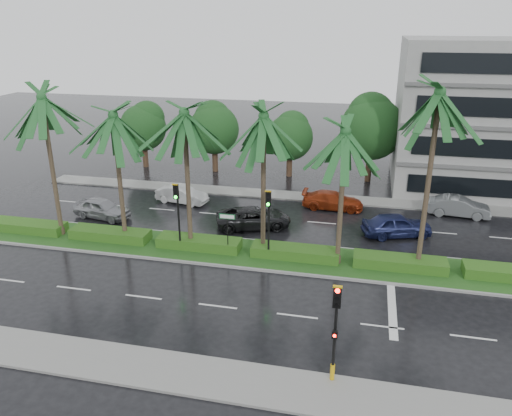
% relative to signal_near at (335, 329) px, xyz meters
% --- Properties ---
extents(ground, '(120.00, 120.00, 0.00)m').
position_rel_signal_near_xyz_m(ground, '(-6.00, 9.39, -2.50)').
color(ground, black).
rests_on(ground, ground).
extents(near_sidewalk, '(40.00, 2.40, 0.12)m').
position_rel_signal_near_xyz_m(near_sidewalk, '(-6.00, -0.81, -2.44)').
color(near_sidewalk, gray).
rests_on(near_sidewalk, ground).
extents(far_sidewalk, '(40.00, 2.00, 0.12)m').
position_rel_signal_near_xyz_m(far_sidewalk, '(-6.00, 21.39, -2.44)').
color(far_sidewalk, gray).
rests_on(far_sidewalk, ground).
extents(median, '(36.00, 4.00, 0.15)m').
position_rel_signal_near_xyz_m(median, '(-6.00, 10.39, -2.42)').
color(median, gray).
rests_on(median, ground).
extents(hedge, '(35.20, 1.40, 0.60)m').
position_rel_signal_near_xyz_m(hedge, '(-6.00, 10.39, -2.05)').
color(hedge, '#254E16').
rests_on(hedge, median).
extents(lane_markings, '(34.00, 13.06, 0.01)m').
position_rel_signal_near_xyz_m(lane_markings, '(-2.96, 8.96, -2.50)').
color(lane_markings, silver).
rests_on(lane_markings, ground).
extents(palm_row, '(26.30, 4.20, 10.68)m').
position_rel_signal_near_xyz_m(palm_row, '(-7.25, 10.41, 5.51)').
color(palm_row, '#3D2E23').
rests_on(palm_row, median).
extents(signal_near, '(0.34, 0.45, 4.36)m').
position_rel_signal_near_xyz_m(signal_near, '(0.00, 0.00, 0.00)').
color(signal_near, black).
rests_on(signal_near, near_sidewalk).
extents(signal_median_left, '(0.34, 0.42, 4.36)m').
position_rel_signal_near_xyz_m(signal_median_left, '(-10.00, 9.69, 0.49)').
color(signal_median_left, black).
rests_on(signal_median_left, median).
extents(signal_median_right, '(0.34, 0.42, 4.36)m').
position_rel_signal_near_xyz_m(signal_median_right, '(-4.50, 9.69, 0.49)').
color(signal_median_right, black).
rests_on(signal_median_right, median).
extents(street_sign, '(0.95, 0.09, 2.60)m').
position_rel_signal_near_xyz_m(street_sign, '(-7.00, 9.87, -0.38)').
color(street_sign, black).
rests_on(street_sign, median).
extents(bg_trees, '(32.42, 5.34, 7.72)m').
position_rel_signal_near_xyz_m(bg_trees, '(-4.88, 26.98, 1.85)').
color(bg_trees, '#3B2B1B').
rests_on(bg_trees, ground).
extents(building, '(16.00, 10.00, 12.00)m').
position_rel_signal_near_xyz_m(building, '(11.00, 27.39, 3.50)').
color(building, gray).
rests_on(building, ground).
extents(car_silver, '(2.42, 4.45, 1.44)m').
position_rel_signal_near_xyz_m(car_silver, '(-17.50, 13.92, -1.79)').
color(car_silver, gray).
rests_on(car_silver, ground).
extents(car_white, '(2.08, 4.25, 1.34)m').
position_rel_signal_near_xyz_m(car_white, '(-13.00, 18.11, -1.83)').
color(car_white, '#BDBDBD').
rests_on(car_white, ground).
extents(car_darkgrey, '(3.92, 5.57, 1.41)m').
position_rel_signal_near_xyz_m(car_darkgrey, '(-6.50, 14.58, -1.80)').
color(car_darkgrey, black).
rests_on(car_darkgrey, ground).
extents(car_red, '(1.93, 4.57, 1.32)m').
position_rel_signal_near_xyz_m(car_red, '(-1.50, 19.38, -1.85)').
color(car_red, maroon).
rests_on(car_red, ground).
extents(car_blue, '(3.13, 4.84, 1.53)m').
position_rel_signal_near_xyz_m(car_blue, '(3.00, 15.23, -1.74)').
color(car_blue, '#191F4B').
rests_on(car_blue, ground).
extents(car_grey, '(1.90, 4.45, 1.43)m').
position_rel_signal_near_xyz_m(car_grey, '(7.50, 19.89, -1.79)').
color(car_grey, slate).
rests_on(car_grey, ground).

